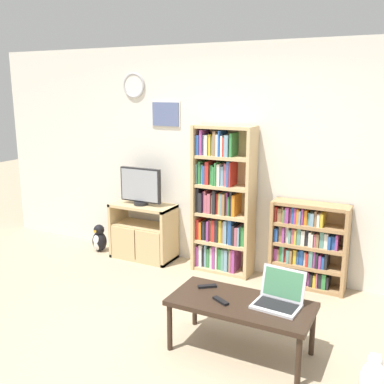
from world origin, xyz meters
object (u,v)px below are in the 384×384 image
laptop (279,297)px  cat (374,379)px  bookshelf_tall (221,203)px  remote_near_laptop (221,301)px  television (141,187)px  coffee_table (241,307)px  tv_stand (143,232)px  remote_far_from_laptop (207,286)px  bookshelf_short (306,246)px  penguin_figurine (99,239)px

laptop → cat: laptop is taller
bookshelf_tall → remote_near_laptop: bookshelf_tall is taller
television → cat: size_ratio=1.21×
television → cat: bearing=-27.5°
television → coffee_table: 2.38m
coffee_table → remote_near_laptop: 0.17m
remote_near_laptop → tv_stand: bearing=-102.8°
remote_near_laptop → remote_far_from_laptop: same height
bookshelf_tall → coffee_table: bearing=-61.3°
bookshelf_tall → remote_near_laptop: (0.68, -1.58, -0.36)m
bookshelf_tall → laptop: (1.10, -1.41, -0.30)m
bookshelf_short → remote_far_from_laptop: bearing=-110.5°
bookshelf_short → remote_far_from_laptop: 1.49m
remote_near_laptop → remote_far_from_laptop: size_ratio=1.05×
bookshelf_tall → laptop: bookshelf_tall is taller
television → coffee_table: bearing=-36.9°
television → bookshelf_short: 2.08m
coffee_table → laptop: (0.28, 0.09, 0.11)m
bookshelf_tall → penguin_figurine: bookshelf_tall is taller
cat → penguin_figurine: penguin_figurine is taller
tv_stand → remote_near_laptop: (1.70, -1.48, 0.11)m
laptop → remote_far_from_laptop: bearing=-177.7°
tv_stand → cat: (2.87, -1.51, -0.21)m
tv_stand → remote_far_from_laptop: tv_stand is taller
laptop → remote_far_from_laptop: size_ratio=2.46×
tv_stand → bookshelf_short: (2.02, 0.11, 0.11)m
bookshelf_short → bookshelf_tall: bearing=-179.2°
cat → bookshelf_tall: bearing=134.3°
cat → bookshelf_short: bearing=113.2°
coffee_table → remote_far_from_laptop: bearing=161.6°
remote_far_from_laptop → coffee_table: bearing=-145.7°
coffee_table → remote_near_laptop: size_ratio=7.05×
laptop → cat: 0.85m
bookshelf_short → remote_far_from_laptop: size_ratio=6.07×
laptop → remote_far_from_laptop: laptop is taller
remote_far_from_laptop → cat: 1.43m
tv_stand → television: television is taller
bookshelf_short → remote_near_laptop: 1.62m
coffee_table → laptop: 0.32m
tv_stand → laptop: laptop is taller
bookshelf_tall → laptop: size_ratio=4.52×
television → laptop: 2.54m
laptop → remote_far_from_laptop: (-0.64, 0.03, -0.06)m
coffee_table → remote_near_laptop: remote_near_laptop is taller
bookshelf_tall → bookshelf_short: bearing=0.8°
television → remote_near_laptop: size_ratio=3.41×
bookshelf_tall → coffee_table: bookshelf_tall is taller
remote_far_from_laptop → penguin_figurine: remote_far_from_laptop is taller
cat → penguin_figurine: (-3.52, 1.45, 0.03)m
tv_stand → remote_near_laptop: bearing=-41.0°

